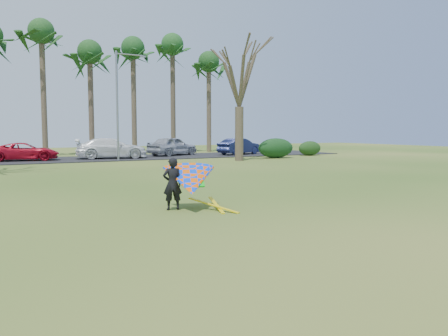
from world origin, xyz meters
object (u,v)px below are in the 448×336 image
streetlight (119,100)px  car_3 (112,148)px  car_2 (25,152)px  car_4 (172,146)px  kite_flyer (189,181)px  bare_tree_right (239,71)px  car_5 (239,146)px

streetlight → car_3: 4.34m
car_2 → car_4: size_ratio=0.97×
streetlight → car_3: (-0.03, 2.40, -3.61)m
streetlight → kite_flyer: bearing=-100.0°
bare_tree_right → streetlight: 9.05m
car_5 → bare_tree_right: bearing=131.6°
car_4 → bare_tree_right: bearing=172.2°
car_3 → kite_flyer: kite_flyer is taller
car_2 → car_3: size_ratio=0.86×
car_2 → kite_flyer: (2.61, -23.49, 0.13)m
car_2 → car_5: (17.86, -0.54, 0.08)m
bare_tree_right → car_3: 11.64m
bare_tree_right → car_4: (-2.18, 7.84, -5.69)m
car_3 → car_5: car_3 is taller
car_4 → kite_flyer: kite_flyer is taller
car_4 → car_2: bearing=71.3°
streetlight → car_2: 7.83m
streetlight → car_4: (5.66, 3.84, -3.58)m
car_2 → kite_flyer: 23.63m
bare_tree_right → kite_flyer: (-11.47, -16.60, -5.73)m
car_2 → car_5: 17.87m
car_5 → car_4: bearing=58.3°
bare_tree_right → car_4: size_ratio=1.91×
streetlight → car_3: bearing=90.6°
kite_flyer → car_2: bearing=96.3°
bare_tree_right → car_2: bare_tree_right is taller
car_2 → car_3: 6.23m
car_3 → car_4: bearing=-65.0°
streetlight → car_4: bearing=34.2°
bare_tree_right → car_2: bearing=153.9°
car_2 → bare_tree_right: bearing=-108.4°
bare_tree_right → car_4: bearing=105.5°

